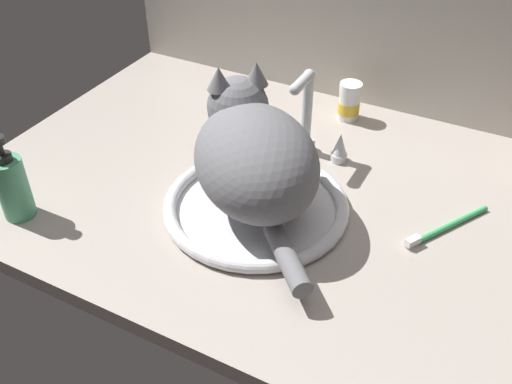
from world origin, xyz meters
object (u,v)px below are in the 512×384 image
Objects in this scene: sink_basin at (256,206)px; faucet at (305,123)px; pill_bottle at (349,102)px; cat at (253,153)px; soap_pump_bottle at (12,186)px; toothbrush at (446,227)px.

faucet is at bearing 90.00° from sink_basin.
faucet is at bearing -100.69° from pill_bottle.
soap_pump_bottle is (-33.98, -20.89, -4.83)cm from cat.
sink_basin is 10.03cm from cat.
toothbrush is at bearing 15.49° from cat.
soap_pump_bottle is at bearing -124.27° from pill_bottle.
soap_pump_bottle is at bearing -155.66° from toothbrush.
toothbrush is (65.45, 29.61, -5.40)cm from soap_pump_bottle.
soap_pump_bottle is 68.19cm from pill_bottle.
sink_basin is at bearing -90.00° from faucet.
pill_bottle is (38.38, 56.33, -2.19)cm from soap_pump_bottle.
pill_bottle is at bearing 79.31° from faucet.
toothbrush is at bearing -18.60° from faucet.
cat is at bearing -164.51° from toothbrush.
cat is at bearing 31.59° from soap_pump_bottle.
toothbrush is (27.07, -26.72, -3.21)cm from pill_bottle.
faucet is 1.12× the size of soap_pump_bottle.
faucet reaches higher than soap_pump_bottle.
soap_pump_bottle is 72.04cm from toothbrush.
faucet is 0.51× the size of cat.
faucet is at bearing 86.14° from cat.
sink_basin reaches higher than toothbrush.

